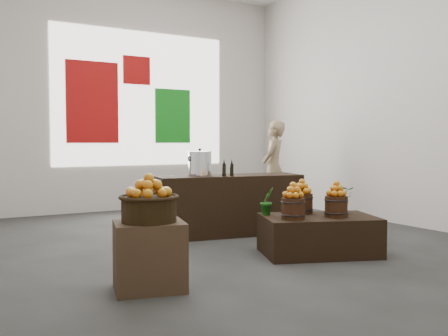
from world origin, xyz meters
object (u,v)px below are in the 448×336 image
stock_pot_left (200,164)px  shopper (274,167)px  crate (149,256)px  counter (228,205)px  wicker_basket (149,209)px  display_table (319,235)px

stock_pot_left → shopper: (1.99, 1.16, -0.14)m
crate → stock_pot_left: 2.44m
counter → stock_pot_left: stock_pot_left is taller
counter → shopper: size_ratio=1.22×
wicker_basket → counter: size_ratio=0.24×
crate → shopper: 4.60m
wicker_basket → stock_pot_left: stock_pot_left is taller
counter → shopper: shopper is taller
crate → counter: bearing=44.9°
counter → shopper: bearing=47.2°
display_table → crate: bearing=-151.0°
crate → wicker_basket: 0.38m
crate → stock_pot_left: (1.42, 1.87, 0.65)m
crate → display_table: (2.07, 0.30, -0.07)m
display_table → stock_pot_left: stock_pot_left is taller
display_table → shopper: shopper is taller
shopper → counter: bearing=-3.0°
shopper → display_table: bearing=23.3°
display_table → shopper: 3.10m
display_table → counter: counter is taller
display_table → shopper: (1.35, 2.73, 0.58)m
crate → counter: 2.56m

